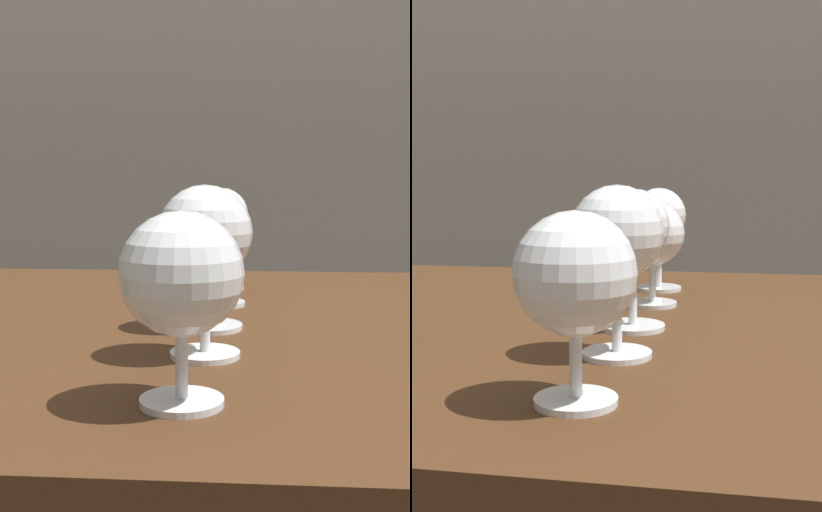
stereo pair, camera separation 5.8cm
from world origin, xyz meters
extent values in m
cube|color=#472B16|center=(0.00, 0.00, 0.73)|extent=(1.27, 0.78, 0.03)
cylinder|color=white|center=(0.04, -0.27, 0.75)|extent=(0.06, 0.06, 0.00)
cylinder|color=white|center=(0.04, -0.27, 0.78)|extent=(0.01, 0.01, 0.06)
sphere|color=white|center=(0.04, -0.27, 0.84)|extent=(0.09, 0.09, 0.09)
ellipsoid|color=maroon|center=(0.04, -0.27, 0.83)|extent=(0.08, 0.08, 0.03)
cylinder|color=white|center=(0.05, -0.15, 0.75)|extent=(0.06, 0.06, 0.00)
cylinder|color=white|center=(0.05, -0.15, 0.79)|extent=(0.01, 0.01, 0.08)
sphere|color=white|center=(0.05, -0.15, 0.86)|extent=(0.08, 0.08, 0.08)
ellipsoid|color=pink|center=(0.05, -0.15, 0.86)|extent=(0.07, 0.07, 0.04)
cylinder|color=white|center=(0.04, -0.04, 0.75)|extent=(0.07, 0.07, 0.00)
cylinder|color=white|center=(0.04, -0.04, 0.79)|extent=(0.01, 0.01, 0.08)
sphere|color=white|center=(0.04, -0.04, 0.85)|extent=(0.08, 0.08, 0.08)
ellipsoid|color=beige|center=(0.04, -0.04, 0.85)|extent=(0.07, 0.07, 0.04)
cylinder|color=white|center=(0.05, 0.09, 0.75)|extent=(0.06, 0.06, 0.00)
cylinder|color=white|center=(0.05, 0.09, 0.78)|extent=(0.01, 0.01, 0.06)
sphere|color=white|center=(0.05, 0.09, 0.83)|extent=(0.08, 0.08, 0.08)
ellipsoid|color=#470A16|center=(0.05, 0.09, 0.83)|extent=(0.07, 0.07, 0.03)
cylinder|color=white|center=(0.04, 0.21, 0.75)|extent=(0.06, 0.06, 0.00)
cylinder|color=white|center=(0.04, 0.21, 0.79)|extent=(0.01, 0.01, 0.08)
sphere|color=white|center=(0.04, 0.21, 0.85)|extent=(0.07, 0.07, 0.07)
ellipsoid|color=gold|center=(0.04, 0.21, 0.85)|extent=(0.07, 0.07, 0.02)
camera|label=1|loc=(0.09, -0.72, 0.90)|focal=46.95mm
camera|label=2|loc=(0.15, -0.71, 0.90)|focal=46.95mm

